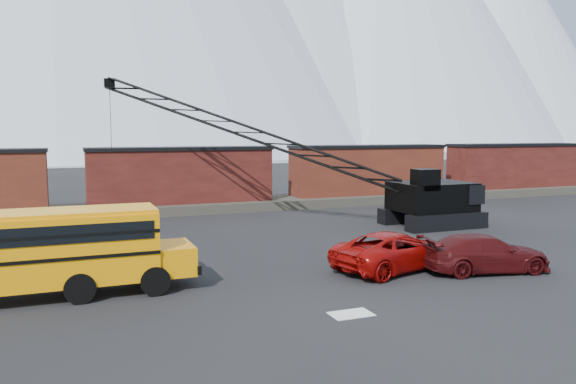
% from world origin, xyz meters
% --- Properties ---
extents(ground, '(160.00, 160.00, 0.00)m').
position_xyz_m(ground, '(0.00, 0.00, 0.00)').
color(ground, black).
rests_on(ground, ground).
extents(gravel_berm, '(120.00, 5.00, 0.70)m').
position_xyz_m(gravel_berm, '(0.00, 22.00, 0.35)').
color(gravel_berm, '#413D36').
rests_on(gravel_berm, ground).
extents(boxcar_mid, '(13.70, 3.10, 4.17)m').
position_xyz_m(boxcar_mid, '(0.00, 22.00, 2.76)').
color(boxcar_mid, '#551D17').
rests_on(boxcar_mid, gravel_berm).
extents(boxcar_east_near, '(13.70, 3.10, 4.17)m').
position_xyz_m(boxcar_east_near, '(16.00, 22.00, 2.76)').
color(boxcar_east_near, '#441913').
rests_on(boxcar_east_near, gravel_berm).
extents(boxcar_east_far, '(13.70, 3.10, 4.17)m').
position_xyz_m(boxcar_east_far, '(32.00, 22.00, 2.76)').
color(boxcar_east_far, '#551D17').
rests_on(boxcar_east_far, gravel_berm).
extents(snow_patch, '(1.40, 0.90, 0.02)m').
position_xyz_m(snow_patch, '(0.50, -4.00, 0.01)').
color(snow_patch, silver).
rests_on(snow_patch, ground).
extents(school_bus, '(11.65, 2.65, 3.19)m').
position_xyz_m(school_bus, '(-9.64, 1.72, 1.79)').
color(school_bus, orange).
rests_on(school_bus, ground).
extents(red_pickup, '(6.48, 4.23, 1.66)m').
position_xyz_m(red_pickup, '(5.17, 0.71, 0.83)').
color(red_pickup, '#910807').
rests_on(red_pickup, ground).
extents(maroon_suv, '(5.88, 3.29, 1.61)m').
position_xyz_m(maroon_suv, '(8.55, -1.10, 0.81)').
color(maroon_suv, '#3D0B0C').
rests_on(maroon_suv, ground).
extents(crawler_crane, '(21.92, 13.61, 9.81)m').
position_xyz_m(crawler_crane, '(3.52, 15.16, 5.82)').
color(crawler_crane, black).
rests_on(crawler_crane, ground).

